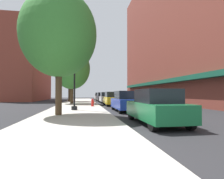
{
  "coord_description": "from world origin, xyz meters",
  "views": [
    {
      "loc": [
        0.58,
        -4.19,
        1.45
      ],
      "look_at": [
        4.06,
        17.68,
        1.95
      ],
      "focal_mm": 28.89,
      "sensor_mm": 36.0,
      "label": 1
    }
  ],
  "objects_px": {
    "tree_mid": "(72,69)",
    "tree_far": "(70,71)",
    "parking_meter_near": "(96,98)",
    "tree_near": "(59,34)",
    "car_silver": "(106,98)",
    "fire_hydrant": "(93,102)",
    "car_green": "(156,107)",
    "lamppost": "(75,72)",
    "car_white": "(99,96)",
    "car_blue": "(126,101)",
    "car_black": "(102,97)",
    "car_yellow": "(112,99)"
  },
  "relations": [
    {
      "from": "fire_hydrant",
      "to": "tree_mid",
      "type": "xyz_separation_m",
      "value": [
        -2.47,
        5.78,
        4.28
      ]
    },
    {
      "from": "car_blue",
      "to": "tree_near",
      "type": "bearing_deg",
      "value": -153.08
    },
    {
      "from": "fire_hydrant",
      "to": "car_black",
      "type": "bearing_deg",
      "value": 80.44
    },
    {
      "from": "car_green",
      "to": "car_blue",
      "type": "height_order",
      "value": "same"
    },
    {
      "from": "car_black",
      "to": "fire_hydrant",
      "type": "bearing_deg",
      "value": -98.42
    },
    {
      "from": "fire_hydrant",
      "to": "tree_near",
      "type": "relative_size",
      "value": 0.1
    },
    {
      "from": "tree_near",
      "to": "car_silver",
      "type": "height_order",
      "value": "tree_near"
    },
    {
      "from": "car_black",
      "to": "tree_far",
      "type": "bearing_deg",
      "value": -156.63
    },
    {
      "from": "lamppost",
      "to": "tree_near",
      "type": "bearing_deg",
      "value": -103.7
    },
    {
      "from": "lamppost",
      "to": "car_white",
      "type": "xyz_separation_m",
      "value": [
        4.14,
        24.85,
        -2.39
      ]
    },
    {
      "from": "lamppost",
      "to": "car_silver",
      "type": "xyz_separation_m",
      "value": [
        4.14,
        12.57,
        -2.39
      ]
    },
    {
      "from": "fire_hydrant",
      "to": "car_blue",
      "type": "relative_size",
      "value": 0.18
    },
    {
      "from": "lamppost",
      "to": "parking_meter_near",
      "type": "height_order",
      "value": "lamppost"
    },
    {
      "from": "fire_hydrant",
      "to": "car_green",
      "type": "xyz_separation_m",
      "value": [
        2.48,
        -10.67,
        0.29
      ]
    },
    {
      "from": "tree_far",
      "to": "car_green",
      "type": "height_order",
      "value": "tree_far"
    },
    {
      "from": "car_black",
      "to": "lamppost",
      "type": "bearing_deg",
      "value": -101.39
    },
    {
      "from": "car_blue",
      "to": "car_white",
      "type": "distance_m",
      "value": 25.43
    },
    {
      "from": "tree_mid",
      "to": "car_green",
      "type": "xyz_separation_m",
      "value": [
        4.95,
        -16.46,
        -3.99
      ]
    },
    {
      "from": "car_blue",
      "to": "lamppost",
      "type": "bearing_deg",
      "value": 170.12
    },
    {
      "from": "tree_near",
      "to": "car_silver",
      "type": "relative_size",
      "value": 1.81
    },
    {
      "from": "lamppost",
      "to": "car_silver",
      "type": "distance_m",
      "value": 13.45
    },
    {
      "from": "tree_mid",
      "to": "tree_far",
      "type": "xyz_separation_m",
      "value": [
        -0.8,
        6.58,
        0.48
      ]
    },
    {
      "from": "fire_hydrant",
      "to": "car_green",
      "type": "bearing_deg",
      "value": -76.93
    },
    {
      "from": "fire_hydrant",
      "to": "parking_meter_near",
      "type": "bearing_deg",
      "value": 80.14
    },
    {
      "from": "tree_far",
      "to": "car_black",
      "type": "bearing_deg",
      "value": 22.23
    },
    {
      "from": "lamppost",
      "to": "car_yellow",
      "type": "distance_m",
      "value": 7.99
    },
    {
      "from": "fire_hydrant",
      "to": "car_green",
      "type": "distance_m",
      "value": 10.96
    },
    {
      "from": "tree_near",
      "to": "tree_far",
      "type": "bearing_deg",
      "value": 92.35
    },
    {
      "from": "car_white",
      "to": "car_black",
      "type": "bearing_deg",
      "value": -91.29
    },
    {
      "from": "tree_mid",
      "to": "tree_far",
      "type": "height_order",
      "value": "tree_far"
    },
    {
      "from": "tree_far",
      "to": "car_black",
      "type": "distance_m",
      "value": 7.65
    },
    {
      "from": "car_silver",
      "to": "car_black",
      "type": "bearing_deg",
      "value": 91.23
    },
    {
      "from": "lamppost",
      "to": "fire_hydrant",
      "type": "distance_m",
      "value": 5.03
    },
    {
      "from": "parking_meter_near",
      "to": "tree_far",
      "type": "relative_size",
      "value": 0.17
    },
    {
      "from": "car_yellow",
      "to": "car_silver",
      "type": "height_order",
      "value": "same"
    },
    {
      "from": "tree_near",
      "to": "car_yellow",
      "type": "xyz_separation_m",
      "value": [
        4.95,
        9.7,
        -4.37
      ]
    },
    {
      "from": "car_yellow",
      "to": "car_black",
      "type": "bearing_deg",
      "value": 89.94
    },
    {
      "from": "parking_meter_near",
      "to": "car_green",
      "type": "height_order",
      "value": "car_green"
    },
    {
      "from": "parking_meter_near",
      "to": "car_yellow",
      "type": "height_order",
      "value": "car_yellow"
    },
    {
      "from": "parking_meter_near",
      "to": "tree_far",
      "type": "bearing_deg",
      "value": 112.17
    },
    {
      "from": "car_green",
      "to": "car_yellow",
      "type": "xyz_separation_m",
      "value": [
        0.0,
        13.15,
        0.0
      ]
    },
    {
      "from": "tree_far",
      "to": "car_silver",
      "type": "bearing_deg",
      "value": -32.81
    },
    {
      "from": "tree_mid",
      "to": "car_yellow",
      "type": "height_order",
      "value": "tree_mid"
    },
    {
      "from": "car_white",
      "to": "tree_far",
      "type": "bearing_deg",
      "value": -125.13
    },
    {
      "from": "car_yellow",
      "to": "car_black",
      "type": "relative_size",
      "value": 1.0
    },
    {
      "from": "lamppost",
      "to": "fire_hydrant",
      "type": "xyz_separation_m",
      "value": [
        1.66,
        3.92,
        -2.68
      ]
    },
    {
      "from": "car_yellow",
      "to": "tree_far",
      "type": "bearing_deg",
      "value": 120.13
    },
    {
      "from": "car_black",
      "to": "car_white",
      "type": "distance_m",
      "value": 6.22
    },
    {
      "from": "parking_meter_near",
      "to": "tree_far",
      "type": "xyz_separation_m",
      "value": [
        -3.8,
        9.33,
        4.33
      ]
    },
    {
      "from": "car_silver",
      "to": "car_black",
      "type": "relative_size",
      "value": 1.0
    }
  ]
}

